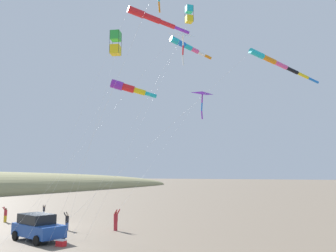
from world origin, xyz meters
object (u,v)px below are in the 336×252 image
Objects in this scene: kite_windsock_white_trailing at (186,46)px; kite_delta_rainbow_low_near at (183,35)px; kite_box_green_low_center at (116,43)px; kite_box_checkered_midright at (189,15)px; parked_car at (38,227)px; person_child_grey_jacket at (67,220)px; person_adult_flyer at (116,219)px; kite_windsock_blue_topmost at (151,18)px; kite_delta_red_high_left at (202,94)px; person_bystander_far at (44,210)px; kite_windsock_orange_high_right at (277,63)px; kite_windsock_long_streamer_left at (127,88)px; person_child_green_jacket at (5,214)px; cooler_box at (61,243)px.

kite_delta_rainbow_low_near is (1.22, -3.25, -0.35)m from kite_windsock_white_trailing.
kite_box_checkered_midright is at bearing 40.86° from kite_box_green_low_center.
person_child_grey_jacket is (-1.44, 4.32, -0.13)m from parked_car.
person_adult_flyer is 0.09× the size of kite_windsock_blue_topmost.
kite_delta_rainbow_low_near is (1.74, -8.78, 3.30)m from kite_delta_red_high_left.
parked_car is 19.76m from kite_delta_rainbow_low_near.
person_bystander_far is at bearing 152.81° from kite_box_green_low_center.
kite_windsock_orange_high_right reaches higher than kite_windsock_long_streamer_left.
kite_windsock_white_trailing is at bearing 74.26° from kite_windsock_blue_topmost.
person_child_green_jacket is 0.08× the size of kite_windsock_blue_topmost.
kite_windsock_blue_topmost is (0.21, 4.81, 4.08)m from kite_box_green_low_center.
kite_windsock_white_trailing is at bearing 148.10° from kite_windsock_orange_high_right.
kite_delta_rainbow_low_near is at bearing -5.49° from person_bystander_far.
parked_car is at bearing -71.55° from person_child_grey_jacket.
kite_windsock_long_streamer_left reaches higher than person_child_green_jacket.
parked_car is 19.78m from kite_windsock_blue_topmost.
kite_windsock_orange_high_right reaches higher than parked_car.
kite_delta_red_high_left is at bearing 37.28° from person_child_green_jacket.
person_adult_flyer is 11.03m from kite_windsock_long_streamer_left.
parked_car is 20.02m from kite_box_checkered_midright.
person_adult_flyer is 17.75m from kite_windsock_orange_high_right.
kite_box_green_low_center is (15.61, -8.02, 13.96)m from person_bystander_far.
kite_delta_red_high_left is at bearing 107.08° from kite_box_checkered_midright.
kite_box_green_low_center reaches higher than person_adult_flyer.
person_bystander_far is 0.07× the size of kite_windsock_white_trailing.
kite_windsock_long_streamer_left is (-11.78, -1.03, -0.54)m from kite_windsock_orange_high_right.
person_bystander_far is 0.08× the size of kite_box_green_low_center.
cooler_box is 0.42× the size of person_child_green_jacket.
person_adult_flyer is at bearing -154.66° from kite_delta_rainbow_low_near.
kite_windsock_white_trailing is (3.43, 12.36, 17.24)m from cooler_box.
kite_windsock_long_streamer_left is (4.22, 4.74, 10.80)m from parked_car.
kite_box_green_low_center is (-11.24, -3.47, 2.36)m from kite_windsock_orange_high_right.
kite_delta_rainbow_low_near is (-8.48, 2.79, 4.81)m from kite_windsock_orange_high_right.
parked_car is 3.05× the size of person_child_green_jacket.
kite_box_checkered_midright is (1.70, -2.41, 0.53)m from kite_delta_rainbow_low_near.
kite_windsock_long_streamer_left is 7.35m from kite_delta_rainbow_low_near.
person_adult_flyer is (-0.55, 6.65, 0.76)m from cooler_box.
kite_windsock_white_trailing is 1.17× the size of kite_box_green_low_center.
kite_windsock_white_trailing is 6.37m from kite_box_checkered_midright.
kite_windsock_long_streamer_left is at bearing 48.37° from parked_car.
kite_box_green_low_center is at bearing -10.32° from person_child_green_jacket.
cooler_box is 19.71m from kite_box_checkered_midright.
kite_delta_rainbow_low_near is (17.87, 3.50, 16.28)m from person_child_green_jacket.
kite_box_green_low_center is 0.88× the size of kite_delta_rainbow_low_near.
parked_car is at bearing -131.29° from kite_delta_rainbow_low_near.
kite_windsock_long_streamer_left is (15.07, -5.58, 11.05)m from person_bystander_far.
kite_windsock_orange_high_right is at bearing -1.38° from person_adult_flyer.
kite_windsock_orange_high_right is 12.00m from kite_box_green_low_center.
kite_delta_red_high_left reaches higher than kite_windsock_orange_high_right.
person_child_grey_jacket is 19.06m from kite_delta_rainbow_low_near.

